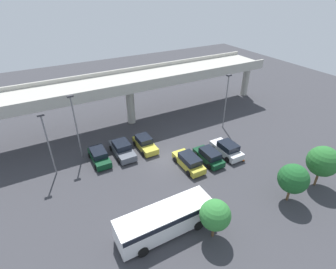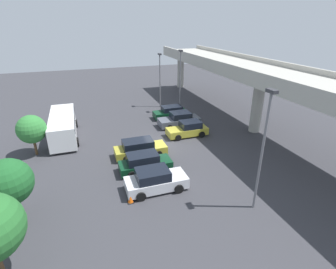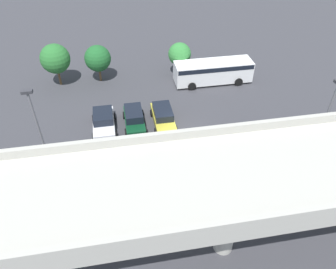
# 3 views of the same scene
# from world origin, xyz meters

# --- Properties ---
(ground_plane) EXTENTS (97.69, 97.69, 0.00)m
(ground_plane) POSITION_xyz_m (0.00, 0.00, 0.00)
(ground_plane) COLOR #38383D
(highway_overpass) EXTENTS (46.79, 6.62, 7.43)m
(highway_overpass) POSITION_xyz_m (0.00, 11.39, 6.17)
(highway_overpass) COLOR #ADAAA0
(highway_overpass) RESTS_ON ground_plane
(parked_car_0) EXTENTS (2.02, 4.34, 1.55)m
(parked_car_0) POSITION_xyz_m (-7.21, 3.94, 0.74)
(parked_car_0) COLOR #0C381E
(parked_car_0) RESTS_ON ground_plane
(parked_car_1) EXTENTS (2.25, 4.87, 1.68)m
(parked_car_1) POSITION_xyz_m (-4.27, 3.97, 0.77)
(parked_car_1) COLOR #515660
(parked_car_1) RESTS_ON ground_plane
(parked_car_2) EXTENTS (2.06, 4.38, 1.63)m
(parked_car_2) POSITION_xyz_m (-1.26, 3.79, 0.75)
(parked_car_2) COLOR gold
(parked_car_2) RESTS_ON ground_plane
(parked_car_3) EXTENTS (2.05, 4.71, 1.60)m
(parked_car_3) POSITION_xyz_m (1.60, -2.21, 0.77)
(parked_car_3) COLOR gold
(parked_car_3) RESTS_ON ground_plane
(parked_car_4) EXTENTS (1.99, 4.30, 1.60)m
(parked_car_4) POSITION_xyz_m (4.31, -2.46, 0.76)
(parked_car_4) COLOR #0C381E
(parked_car_4) RESTS_ON ground_plane
(parked_car_5) EXTENTS (2.17, 4.52, 1.69)m
(parked_car_5) POSITION_xyz_m (7.12, -2.36, 0.79)
(parked_car_5) COLOR silver
(parked_car_5) RESTS_ON ground_plane
(shuttle_bus) EXTENTS (8.58, 2.77, 2.45)m
(shuttle_bus) POSITION_xyz_m (-5.15, -8.88, 1.47)
(shuttle_bus) COLOR white
(shuttle_bus) RESTS_ON ground_plane
(lamp_post_near_aisle) EXTENTS (0.70, 0.35, 8.05)m
(lamp_post_near_aisle) POSITION_xyz_m (11.19, 3.30, 4.72)
(lamp_post_near_aisle) COLOR slate
(lamp_post_near_aisle) RESTS_ON ground_plane
(lamp_post_mid_lot) EXTENTS (0.70, 0.35, 7.48)m
(lamp_post_mid_lot) POSITION_xyz_m (-12.19, 4.09, 4.42)
(lamp_post_mid_lot) COLOR slate
(lamp_post_mid_lot) RESTS_ON ground_plane
(lamp_post_by_overpass) EXTENTS (0.70, 0.35, 8.19)m
(lamp_post_by_overpass) POSITION_xyz_m (-8.86, 5.80, 4.79)
(lamp_post_by_overpass) COLOR slate
(lamp_post_by_overpass) RESTS_ON ground_plane
(tree_front_left) EXTENTS (2.59, 2.59, 3.84)m
(tree_front_left) POSITION_xyz_m (-1.83, -11.30, 2.54)
(tree_front_left) COLOR brown
(tree_front_left) RESTS_ON ground_plane
(tree_front_centre) EXTENTS (2.87, 2.87, 4.17)m
(tree_front_centre) POSITION_xyz_m (7.29, -11.48, 2.73)
(tree_front_centre) COLOR brown
(tree_front_centre) RESTS_ON ground_plane
(traffic_cone) EXTENTS (0.44, 0.44, 0.70)m
(traffic_cone) POSITION_xyz_m (8.01, -4.42, 0.33)
(traffic_cone) COLOR black
(traffic_cone) RESTS_ON ground_plane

